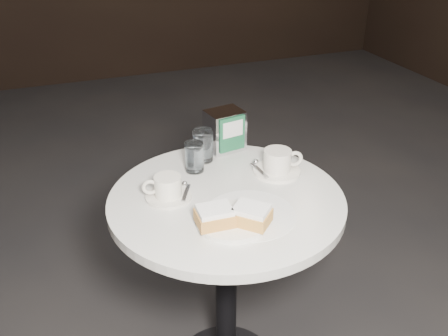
% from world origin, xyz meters
% --- Properties ---
extents(cafe_table, '(0.70, 0.70, 0.74)m').
position_xyz_m(cafe_table, '(0.00, 0.00, 0.55)').
color(cafe_table, black).
rests_on(cafe_table, ground).
extents(sugar_spill, '(0.29, 0.29, 0.00)m').
position_xyz_m(sugar_spill, '(0.03, -0.11, 0.75)').
color(sugar_spill, white).
rests_on(sugar_spill, cafe_table).
extents(beignet_plate, '(0.25, 0.25, 0.06)m').
position_xyz_m(beignet_plate, '(-0.04, -0.15, 0.77)').
color(beignet_plate, white).
rests_on(beignet_plate, cafe_table).
extents(coffee_cup_left, '(0.16, 0.16, 0.07)m').
position_xyz_m(coffee_cup_left, '(-0.16, 0.05, 0.78)').
color(coffee_cup_left, silver).
rests_on(coffee_cup_left, cafe_table).
extents(coffee_cup_right, '(0.18, 0.18, 0.08)m').
position_xyz_m(coffee_cup_right, '(0.20, 0.08, 0.78)').
color(coffee_cup_right, white).
rests_on(coffee_cup_right, cafe_table).
extents(water_glass_left, '(0.08, 0.08, 0.10)m').
position_xyz_m(water_glass_left, '(-0.04, 0.18, 0.79)').
color(water_glass_left, silver).
rests_on(water_glass_left, cafe_table).
extents(water_glass_right, '(0.08, 0.08, 0.11)m').
position_xyz_m(water_glass_right, '(0.01, 0.24, 0.80)').
color(water_glass_right, silver).
rests_on(water_glass_right, cafe_table).
extents(napkin_dispenser, '(0.14, 0.12, 0.14)m').
position_xyz_m(napkin_dispenser, '(0.11, 0.30, 0.82)').
color(napkin_dispenser, silver).
rests_on(napkin_dispenser, cafe_table).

